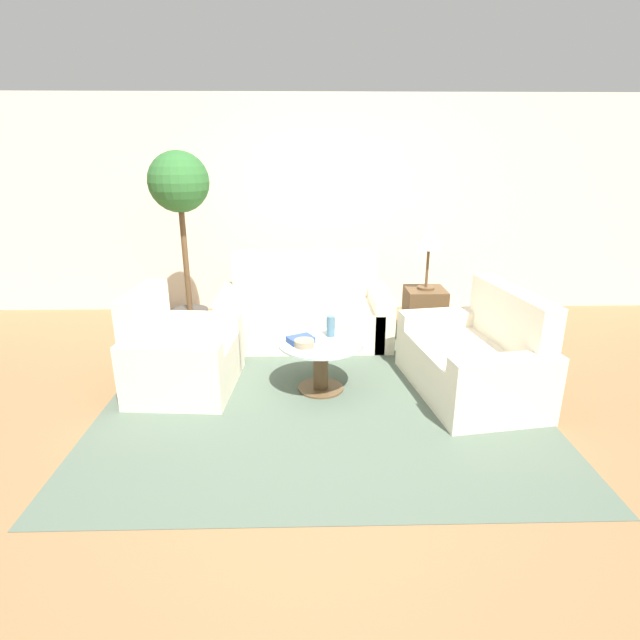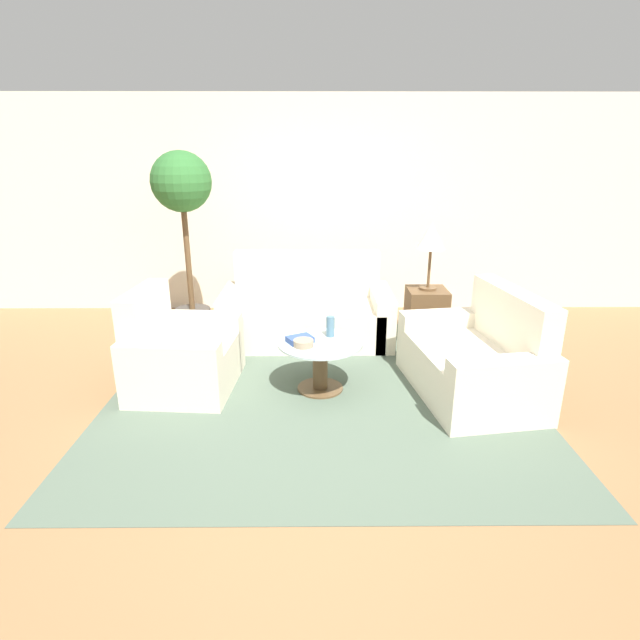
% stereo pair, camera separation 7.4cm
% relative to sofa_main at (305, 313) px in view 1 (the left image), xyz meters
% --- Properties ---
extents(ground_plane, '(14.00, 14.00, 0.00)m').
position_rel_sofa_main_xyz_m(ground_plane, '(0.03, -1.88, -0.28)').
color(ground_plane, '#8E603D').
extents(wall_back, '(10.00, 0.06, 2.60)m').
position_rel_sofa_main_xyz_m(wall_back, '(0.03, 1.12, 1.02)').
color(wall_back, beige).
rests_on(wall_back, ground_plane).
extents(rug, '(3.51, 3.34, 0.01)m').
position_rel_sofa_main_xyz_m(rug, '(0.13, -1.26, -0.28)').
color(rug, '#4C5B4C').
rests_on(rug, ground_plane).
extents(sofa_main, '(1.79, 0.89, 0.91)m').
position_rel_sofa_main_xyz_m(sofa_main, '(0.00, 0.00, 0.00)').
color(sofa_main, beige).
rests_on(sofa_main, ground_plane).
extents(armchair, '(0.89, 1.00, 0.87)m').
position_rel_sofa_main_xyz_m(armchair, '(-1.10, -1.18, -0.00)').
color(armchair, beige).
rests_on(armchair, ground_plane).
extents(loveseat, '(1.03, 1.43, 0.89)m').
position_rel_sofa_main_xyz_m(loveseat, '(1.47, -1.32, -0.00)').
color(loveseat, beige).
rests_on(loveseat, ground_plane).
extents(coffee_table, '(0.72, 0.72, 0.44)m').
position_rel_sofa_main_xyz_m(coffee_table, '(0.13, -1.26, 0.00)').
color(coffee_table, brown).
rests_on(coffee_table, ground_plane).
extents(side_table, '(0.41, 0.41, 0.57)m').
position_rel_sofa_main_xyz_m(side_table, '(1.28, -0.09, 0.01)').
color(side_table, brown).
rests_on(side_table, ground_plane).
extents(table_lamp, '(0.29, 0.29, 0.70)m').
position_rel_sofa_main_xyz_m(table_lamp, '(1.28, -0.09, 0.83)').
color(table_lamp, brown).
rests_on(table_lamp, side_table).
extents(potted_plant, '(0.62, 0.62, 1.97)m').
position_rel_sofa_main_xyz_m(potted_plant, '(-1.27, 0.11, 1.13)').
color(potted_plant, '#3D3833').
rests_on(potted_plant, ground_plane).
extents(vase, '(0.07, 0.07, 0.18)m').
position_rel_sofa_main_xyz_m(vase, '(0.22, -1.12, 0.25)').
color(vase, slate).
rests_on(vase, coffee_table).
extents(bowl, '(0.17, 0.17, 0.06)m').
position_rel_sofa_main_xyz_m(bowl, '(-0.00, -1.35, 0.19)').
color(bowl, gray).
rests_on(bowl, coffee_table).
extents(book_stack, '(0.25, 0.23, 0.05)m').
position_rel_sofa_main_xyz_m(book_stack, '(-0.04, -1.26, 0.18)').
color(book_stack, '#334C8C').
rests_on(book_stack, coffee_table).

